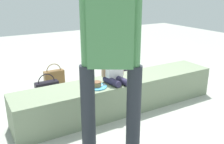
# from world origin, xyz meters

# --- Properties ---
(ground_plane) EXTENTS (12.00, 12.00, 0.00)m
(ground_plane) POSITION_xyz_m (0.00, 0.00, 0.00)
(ground_plane) COLOR #A4A79D
(concrete_ledge) EXTENTS (2.55, 0.47, 0.38)m
(concrete_ledge) POSITION_xyz_m (0.00, 0.00, 0.19)
(concrete_ledge) COLOR gray
(concrete_ledge) RESTS_ON ground_plane
(child_seated) EXTENTS (0.28, 0.33, 0.48)m
(child_seated) POSITION_xyz_m (-0.11, -0.02, 0.60)
(child_seated) COLOR #2A2544
(child_seated) RESTS_ON concrete_ledge
(adult_standing) EXTENTS (0.45, 0.37, 1.73)m
(adult_standing) POSITION_xyz_m (-0.55, -0.72, 1.04)
(adult_standing) COLOR #252931
(adult_standing) RESTS_ON ground_plane
(cake_plate) EXTENTS (0.22, 0.22, 0.07)m
(cake_plate) POSITION_xyz_m (-0.37, -0.08, 0.41)
(cake_plate) COLOR #4CA5D8
(cake_plate) RESTS_ON concrete_ledge
(gift_bag) EXTENTS (0.18, 0.08, 0.32)m
(gift_bag) POSITION_xyz_m (0.02, 0.99, 0.14)
(gift_bag) COLOR gold
(gift_bag) RESTS_ON ground_plane
(railing_post) EXTENTS (0.36, 0.36, 1.09)m
(railing_post) POSITION_xyz_m (0.98, 1.25, 0.41)
(railing_post) COLOR black
(railing_post) RESTS_ON ground_plane
(water_bottle_near_gift) EXTENTS (0.06, 0.06, 0.18)m
(water_bottle_near_gift) POSITION_xyz_m (1.00, 0.72, 0.08)
(water_bottle_near_gift) COLOR silver
(water_bottle_near_gift) RESTS_ON ground_plane
(water_bottle_far_side) EXTENTS (0.07, 0.07, 0.21)m
(water_bottle_far_side) POSITION_xyz_m (0.47, 0.78, 0.10)
(water_bottle_far_side) COLOR silver
(water_bottle_far_side) RESTS_ON ground_plane
(party_cup_red) EXTENTS (0.09, 0.09, 0.11)m
(party_cup_red) POSITION_xyz_m (0.62, 1.11, 0.05)
(party_cup_red) COLOR red
(party_cup_red) RESTS_ON ground_plane
(handbag_black_leather) EXTENTS (0.31, 0.11, 0.34)m
(handbag_black_leather) POSITION_xyz_m (-0.68, 0.79, 0.12)
(handbag_black_leather) COLOR black
(handbag_black_leather) RESTS_ON ground_plane
(handbag_brown_canvas) EXTENTS (0.30, 0.11, 0.34)m
(handbag_brown_canvas) POSITION_xyz_m (-0.45, 1.20, 0.12)
(handbag_brown_canvas) COLOR brown
(handbag_brown_canvas) RESTS_ON ground_plane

